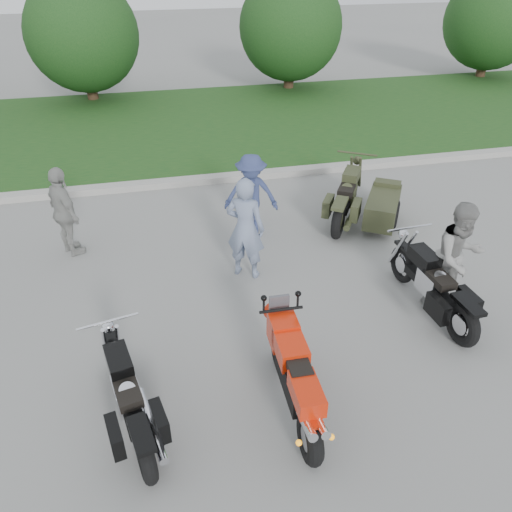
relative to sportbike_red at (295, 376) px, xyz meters
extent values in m
plane|color=gray|center=(0.08, 0.84, -0.56)|extent=(80.00, 80.00, 0.00)
cube|color=#A19F98|center=(0.08, 6.84, -0.48)|extent=(60.00, 0.30, 0.15)
cube|color=#30541D|center=(0.08, 10.99, -0.49)|extent=(60.00, 8.00, 0.14)
cylinder|color=#3F2B1C|center=(-2.92, 14.34, 0.04)|extent=(0.36, 0.36, 1.20)
sphere|color=#153A15|center=(-2.92, 14.34, 1.64)|extent=(3.60, 3.60, 3.60)
cylinder|color=#3F2B1C|center=(4.08, 14.34, 0.04)|extent=(0.36, 0.36, 1.20)
sphere|color=#153A15|center=(4.08, 14.34, 1.64)|extent=(3.60, 3.60, 3.60)
cylinder|color=#3F2B1C|center=(12.08, 14.34, 0.04)|extent=(0.36, 0.36, 1.20)
sphere|color=#153A15|center=(12.08, 14.34, 1.64)|extent=(3.60, 3.60, 3.60)
torus|color=black|center=(-0.02, -0.66, -0.26)|extent=(0.20, 0.61, 0.60)
torus|color=black|center=(0.02, 0.74, -0.27)|extent=(0.13, 0.58, 0.58)
cube|color=black|center=(0.00, -0.01, -0.02)|extent=(0.29, 0.88, 0.34)
cube|color=red|center=(0.01, 0.22, 0.24)|extent=(0.34, 0.54, 0.25)
cube|color=red|center=(-0.01, -0.44, 0.20)|extent=(0.30, 0.54, 0.21)
cube|color=black|center=(0.00, -0.13, 0.28)|extent=(0.26, 0.35, 0.10)
cube|color=red|center=(0.01, 0.57, 0.20)|extent=(0.34, 0.40, 0.39)
cylinder|color=silver|center=(-0.08, -0.71, 0.04)|extent=(0.12, 0.45, 0.21)
cylinder|color=silver|center=(0.05, -0.72, 0.04)|extent=(0.12, 0.45, 0.21)
torus|color=black|center=(-1.75, -0.48, -0.25)|extent=(0.28, 0.64, 0.62)
torus|color=black|center=(-2.05, 1.00, -0.26)|extent=(0.23, 0.60, 0.59)
cube|color=black|center=(-1.90, 0.26, -0.17)|extent=(0.42, 1.12, 0.13)
cube|color=silver|center=(-1.90, 0.26, -0.10)|extent=(0.35, 0.46, 0.32)
cube|color=black|center=(-1.96, 0.53, 0.16)|extent=(0.35, 0.55, 0.20)
cube|color=black|center=(-1.87, 0.12, 0.07)|extent=(0.34, 0.50, 0.11)
cube|color=black|center=(-1.75, -0.48, 0.08)|extent=(0.30, 0.53, 0.05)
cylinder|color=silver|center=(-1.67, -0.02, -0.30)|extent=(0.29, 1.00, 0.09)
torus|color=black|center=(2.61, 0.62, -0.23)|extent=(0.20, 0.66, 0.65)
torus|color=black|center=(2.51, 2.20, -0.25)|extent=(0.15, 0.62, 0.62)
cube|color=black|center=(2.56, 1.41, -0.15)|extent=(0.28, 1.16, 0.13)
cube|color=silver|center=(2.56, 1.41, -0.08)|extent=(0.32, 0.45, 0.34)
cube|color=black|center=(2.54, 1.70, 0.19)|extent=(0.30, 0.54, 0.21)
cube|color=black|center=(2.57, 1.27, 0.10)|extent=(0.30, 0.50, 0.12)
cube|color=black|center=(2.61, 0.62, 0.12)|extent=(0.24, 0.54, 0.06)
cylinder|color=silver|center=(2.75, 1.09, -0.29)|extent=(0.16, 1.06, 0.10)
torus|color=black|center=(1.99, 3.77, -0.21)|extent=(0.52, 0.68, 0.70)
torus|color=black|center=(2.88, 5.20, -0.23)|extent=(0.45, 0.62, 0.66)
cube|color=black|center=(2.43, 4.48, -0.13)|extent=(0.84, 1.16, 0.14)
cube|color=#353A21|center=(2.43, 4.48, -0.04)|extent=(0.51, 0.55, 0.36)
cube|color=#353A21|center=(2.60, 4.74, 0.24)|extent=(0.54, 0.63, 0.23)
cube|color=black|center=(2.35, 4.35, 0.14)|extent=(0.52, 0.59, 0.12)
cube|color=#353A21|center=(1.99, 3.77, 0.16)|extent=(0.49, 0.60, 0.06)
cylinder|color=#353A21|center=(2.40, 4.08, -0.27)|extent=(0.68, 1.01, 0.10)
cube|color=#353A21|center=(2.99, 4.02, -0.15)|extent=(1.19, 1.43, 0.46)
torus|color=black|center=(3.21, 3.88, -0.27)|extent=(0.41, 0.55, 0.57)
imported|color=gray|center=(0.05, 2.96, 0.32)|extent=(0.77, 0.69, 1.76)
imported|color=gray|center=(2.92, 1.45, 0.31)|extent=(0.90, 0.73, 1.73)
imported|color=navy|center=(0.45, 4.37, 0.22)|extent=(1.13, 0.83, 1.56)
imported|color=#959690|center=(-2.86, 4.33, 0.26)|extent=(0.83, 1.03, 1.64)
camera|label=1|loc=(-1.35, -3.89, 4.26)|focal=35.00mm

